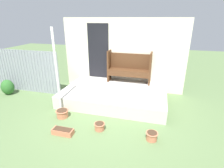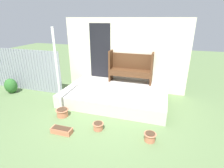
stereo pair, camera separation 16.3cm
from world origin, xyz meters
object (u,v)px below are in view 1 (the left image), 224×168
object	(u,v)px
bench	(129,67)
flower_pot_middle	(100,126)
planter_box_rect	(63,132)
shrub_by_fence	(8,87)
support_post	(57,73)
flower_pot_left	(62,113)
flower_pot_right	(152,136)

from	to	relation	value
bench	flower_pot_middle	bearing A→B (deg)	-96.10
planter_box_rect	shrub_by_fence	bearing A→B (deg)	153.04
planter_box_rect	shrub_by_fence	xyz separation A→B (m)	(-3.08, 1.56, 0.20)
bench	flower_pot_middle	xyz separation A→B (m)	(-0.27, -2.53, -0.86)
support_post	flower_pot_left	xyz separation A→B (m)	(0.17, -0.22, -1.08)
flower_pot_middle	flower_pot_left	bearing A→B (deg)	166.19
planter_box_rect	shrub_by_fence	distance (m)	3.46
support_post	flower_pot_middle	world-z (taller)	support_post
support_post	bench	xyz separation A→B (m)	(1.63, 2.01, -0.23)
bench	support_post	bearing A→B (deg)	-129.00
flower_pot_middle	shrub_by_fence	size ratio (longest dim) A/B	0.50
flower_pot_middle	support_post	bearing A→B (deg)	159.24
support_post	flower_pot_left	size ratio (longest dim) A/B	6.78
flower_pot_left	flower_pot_middle	xyz separation A→B (m)	(1.19, -0.29, -0.01)
bench	shrub_by_fence	bearing A→B (deg)	-161.80
flower_pot_middle	planter_box_rect	size ratio (longest dim) A/B	0.54
shrub_by_fence	flower_pot_left	bearing A→B (deg)	-18.25
support_post	shrub_by_fence	world-z (taller)	support_post
flower_pot_left	planter_box_rect	distance (m)	0.80
support_post	planter_box_rect	xyz separation A→B (m)	(0.58, -0.91, -1.12)
planter_box_rect	support_post	bearing A→B (deg)	122.50
bench	shrub_by_fence	world-z (taller)	bench
flower_pot_right	planter_box_rect	xyz separation A→B (m)	(-2.04, -0.34, -0.04)
support_post	planter_box_rect	bearing A→B (deg)	-57.50
support_post	shrub_by_fence	distance (m)	2.74
flower_pot_right	flower_pot_middle	bearing A→B (deg)	177.41
flower_pot_left	planter_box_rect	size ratio (longest dim) A/B	0.69
planter_box_rect	shrub_by_fence	world-z (taller)	shrub_by_fence
support_post	flower_pot_middle	size ratio (longest dim) A/B	8.69
support_post	bench	distance (m)	2.60
flower_pot_middle	shrub_by_fence	world-z (taller)	shrub_by_fence
bench	flower_pot_left	size ratio (longest dim) A/B	4.34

